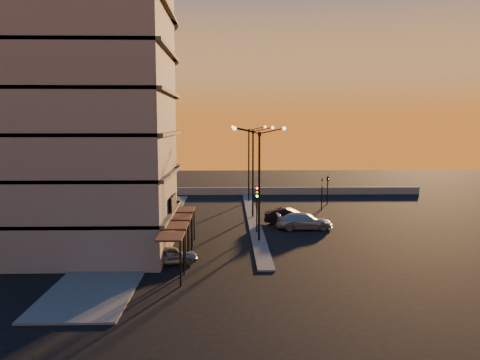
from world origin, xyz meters
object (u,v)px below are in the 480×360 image
car_sedan (289,216)px  streetlamp_mid (253,164)px  traffic_light_main (257,202)px  car_hatchback (172,255)px  car_wagon (304,221)px

car_sedan → streetlamp_mid: bearing=56.1°
traffic_light_main → car_hatchback: bearing=-126.2°
streetlamp_mid → car_sedan: streetlamp_mid is taller
traffic_light_main → car_sedan: 5.56m
streetlamp_mid → car_wagon: (4.50, -5.46, -4.84)m
streetlamp_mid → car_sedan: size_ratio=2.03×
streetlamp_mid → car_sedan: 6.70m
streetlamp_mid → car_wagon: bearing=-50.5°
streetlamp_mid → traffic_light_main: 7.62m
streetlamp_mid → car_wagon: streetlamp_mid is taller
car_hatchback → car_sedan: bearing=-51.6°
car_hatchback → car_wagon: (11.00, 10.55, 0.14)m
car_hatchback → car_sedan: 16.14m
car_sedan → car_wagon: (1.16, -2.24, -0.02)m
car_hatchback → car_wagon: 15.24m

